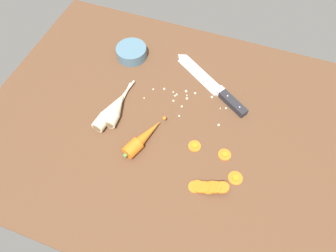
% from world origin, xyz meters
% --- Properties ---
extents(ground_plane, '(1.20, 0.90, 0.04)m').
position_xyz_m(ground_plane, '(0.00, 0.00, -0.02)').
color(ground_plane, brown).
extents(chefs_knife, '(0.31, 0.22, 0.04)m').
position_xyz_m(chefs_knife, '(0.07, 0.20, 0.01)').
color(chefs_knife, silver).
rests_on(chefs_knife, ground_plane).
extents(whole_carrot, '(0.09, 0.18, 0.04)m').
position_xyz_m(whole_carrot, '(-0.06, -0.09, 0.02)').
color(whole_carrot, orange).
rests_on(whole_carrot, ground_plane).
extents(parsnip_front, '(0.04, 0.18, 0.04)m').
position_xyz_m(parsnip_front, '(-0.18, -0.02, 0.02)').
color(parsnip_front, beige).
rests_on(parsnip_front, ground_plane).
extents(parsnip_mid_left, '(0.06, 0.22, 0.04)m').
position_xyz_m(parsnip_mid_left, '(-0.19, -0.04, 0.02)').
color(parsnip_mid_left, beige).
rests_on(parsnip_mid_left, ground_plane).
extents(carrot_slice_stack, '(0.11, 0.05, 0.04)m').
position_xyz_m(carrot_slice_stack, '(0.17, -0.17, 0.01)').
color(carrot_slice_stack, orange).
rests_on(carrot_slice_stack, ground_plane).
extents(carrot_slice_stray_near, '(0.04, 0.04, 0.01)m').
position_xyz_m(carrot_slice_stray_near, '(0.19, -0.05, 0.00)').
color(carrot_slice_stray_near, orange).
rests_on(carrot_slice_stray_near, ground_plane).
extents(carrot_slice_stray_mid, '(0.04, 0.04, 0.01)m').
position_xyz_m(carrot_slice_stray_mid, '(0.10, -0.05, 0.00)').
color(carrot_slice_stray_mid, orange).
rests_on(carrot_slice_stray_mid, ground_plane).
extents(carrot_slice_stray_far, '(0.04, 0.04, 0.01)m').
position_xyz_m(carrot_slice_stray_far, '(0.24, -0.11, 0.00)').
color(carrot_slice_stray_far, orange).
rests_on(carrot_slice_stray_far, ground_plane).
extents(prep_bowl, '(0.11, 0.11, 0.04)m').
position_xyz_m(prep_bowl, '(-0.23, 0.23, 0.02)').
color(prep_bowl, slate).
rests_on(prep_bowl, ground_plane).
extents(mince_crumbs, '(0.27, 0.13, 0.01)m').
position_xyz_m(mince_crumbs, '(0.03, 0.11, 0.00)').
color(mince_crumbs, beige).
rests_on(mince_crumbs, ground_plane).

